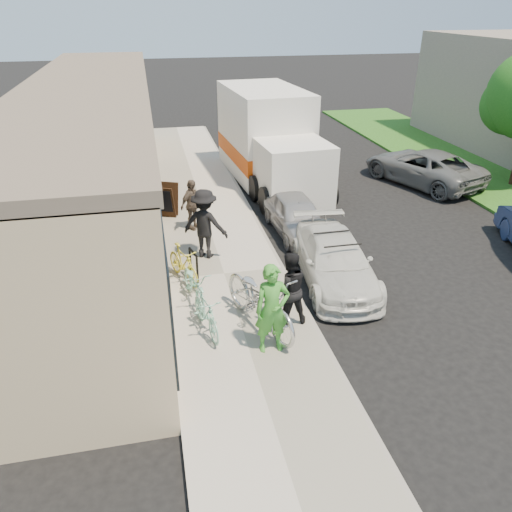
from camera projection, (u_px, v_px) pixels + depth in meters
ground at (340, 337)px, 10.57m from camera, size 120.00×120.00×0.00m
sidewalk at (224, 276)px, 12.77m from camera, size 3.00×34.00×0.15m
curb at (283, 270)px, 13.07m from camera, size 0.12×34.00×0.13m
storefront at (95, 153)px, 15.57m from camera, size 3.60×20.00×4.22m
bike_rack at (194, 263)px, 12.21m from camera, size 0.18×0.56×0.81m
sandwich_board at (166, 200)px, 15.90m from camera, size 0.84×0.85×1.04m
sedan_white at (335, 260)px, 12.43m from camera, size 2.06×4.22×1.22m
sedan_silver at (296, 215)px, 15.07m from camera, size 1.50×3.48×1.17m
moving_truck at (269, 142)px, 19.20m from camera, size 3.10×7.15×3.43m
far_car_gray at (423, 167)px, 19.21m from camera, size 3.75×5.27×1.33m
tandem_bike at (260, 299)px, 10.40m from camera, size 1.69×2.65×1.32m
woman_rider at (272, 309)px, 9.56m from camera, size 0.68×0.45×1.87m
man_standing at (289, 288)px, 10.46m from camera, size 0.82×0.65×1.65m
cruiser_bike_a at (206, 313)px, 10.29m from camera, size 0.72×1.57×0.91m
cruiser_bike_b at (194, 285)px, 11.38m from camera, size 0.84×1.71×0.86m
cruiser_bike_c at (183, 264)px, 12.24m from camera, size 0.97×1.56×0.91m
bystander_a at (205, 224)px, 13.18m from camera, size 1.42×1.22×1.90m
bystander_b at (192, 205)px, 14.93m from camera, size 0.92×0.89×1.54m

